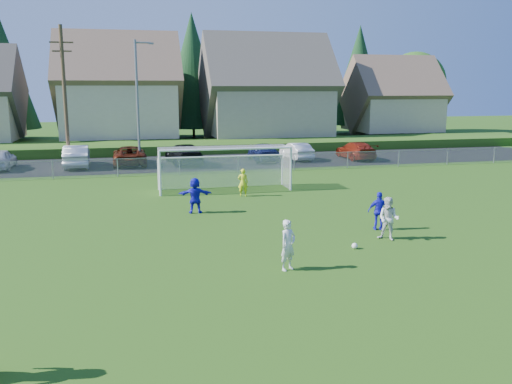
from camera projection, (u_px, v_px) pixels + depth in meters
ground at (319, 292)px, 15.63m from camera, size 160.00×160.00×0.00m
asphalt_lot at (199, 162)px, 41.91m from camera, size 60.00×60.00×0.00m
grass_embankment at (189, 147)px, 49.00m from camera, size 70.00×6.00×0.80m
soccer_ball at (355, 246)px, 19.71m from camera, size 0.22×0.22×0.22m
player_white_a at (288, 245)px, 17.33m from camera, size 0.72×0.65×1.65m
player_white_b at (389, 219)px, 20.71m from camera, size 1.03×1.02×1.67m
player_blue_a at (379, 211)px, 22.18m from camera, size 1.00×0.62×1.58m
player_blue_b at (195, 195)px, 25.13m from camera, size 1.60×0.68×1.68m
goalkeeper at (243, 182)px, 28.96m from camera, size 0.61×0.46×1.50m
car_a at (0, 159)px, 38.31m from camera, size 1.74×4.30×1.46m
car_b at (77, 156)px, 39.37m from camera, size 1.92×4.96×1.61m
car_c at (130, 155)px, 40.48m from camera, size 2.42×5.15×1.42m
car_d at (184, 154)px, 40.78m from camera, size 2.74×5.48×1.53m
car_e at (263, 152)px, 42.36m from camera, size 1.82×4.44×1.51m
car_f at (296, 151)px, 43.33m from camera, size 1.79×4.23×1.36m
car_g at (356, 150)px, 43.73m from camera, size 1.97×4.78×1.38m
soccer_goal at (224, 161)px, 30.65m from camera, size 7.42×1.90×2.50m
chainlink_fence at (209, 164)px, 36.53m from camera, size 52.06×0.06×1.20m
streetlight at (138, 100)px, 38.55m from camera, size 1.38×0.18×9.00m
utility_pole at (65, 96)px, 38.33m from camera, size 1.60×0.26×10.00m
houses_row at (198, 71)px, 55.23m from camera, size 53.90×11.45×13.27m
tree_row at (183, 76)px, 61.10m from camera, size 65.98×12.36×13.80m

